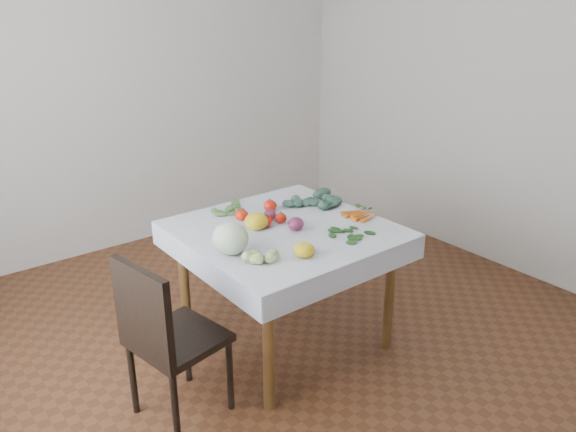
% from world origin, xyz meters
% --- Properties ---
extents(ground, '(4.00, 4.00, 0.00)m').
position_xyz_m(ground, '(0.00, 0.00, 0.00)').
color(ground, brown).
extents(back_wall, '(4.00, 0.04, 2.70)m').
position_xyz_m(back_wall, '(0.00, 2.00, 1.35)').
color(back_wall, beige).
rests_on(back_wall, ground).
extents(table, '(1.00, 1.00, 0.75)m').
position_xyz_m(table, '(0.00, 0.00, 0.65)').
color(table, brown).
rests_on(table, ground).
extents(tablecloth, '(1.12, 1.12, 0.01)m').
position_xyz_m(tablecloth, '(0.00, 0.00, 0.75)').
color(tablecloth, white).
rests_on(tablecloth, table).
extents(chair, '(0.47, 0.47, 0.89)m').
position_xyz_m(chair, '(-0.88, -0.20, 0.51)').
color(chair, black).
rests_on(chair, ground).
extents(cabbage, '(0.23, 0.23, 0.17)m').
position_xyz_m(cabbage, '(-0.43, -0.10, 0.84)').
color(cabbage, beige).
rests_on(cabbage, tablecloth).
extents(tomato_a, '(0.10, 0.10, 0.07)m').
position_xyz_m(tomato_a, '(-0.13, 0.25, 0.79)').
color(tomato_a, red).
rests_on(tomato_a, tablecloth).
extents(tomato_b, '(0.10, 0.10, 0.07)m').
position_xyz_m(tomato_b, '(0.09, 0.27, 0.79)').
color(tomato_b, red).
rests_on(tomato_b, tablecloth).
extents(tomato_c, '(0.09, 0.09, 0.06)m').
position_xyz_m(tomato_c, '(0.03, 0.07, 0.79)').
color(tomato_c, red).
rests_on(tomato_c, tablecloth).
extents(tomato_d, '(0.11, 0.11, 0.07)m').
position_xyz_m(tomato_d, '(-0.08, 0.09, 0.79)').
color(tomato_d, red).
rests_on(tomato_d, tablecloth).
extents(heirloom_back, '(0.15, 0.15, 0.10)m').
position_xyz_m(heirloom_back, '(-0.14, 0.09, 0.80)').
color(heirloom_back, yellow).
rests_on(heirloom_back, tablecloth).
extents(heirloom_front, '(0.14, 0.14, 0.08)m').
position_xyz_m(heirloom_front, '(-0.15, -0.36, 0.79)').
color(heirloom_front, yellow).
rests_on(heirloom_front, tablecloth).
extents(onion_a, '(0.10, 0.10, 0.06)m').
position_xyz_m(onion_a, '(0.00, 0.15, 0.79)').
color(onion_a, '#5D1A39').
rests_on(onion_a, tablecloth).
extents(onion_b, '(0.10, 0.10, 0.08)m').
position_xyz_m(onion_b, '(0.03, -0.07, 0.80)').
color(onion_b, '#5D1A39').
rests_on(onion_b, tablecloth).
extents(tomatillo_cluster, '(0.18, 0.11, 0.05)m').
position_xyz_m(tomatillo_cluster, '(-0.35, -0.27, 0.78)').
color(tomatillo_cluster, '#AECA74').
rests_on(tomatillo_cluster, tablecloth).
extents(carrot_bunch, '(0.19, 0.18, 0.03)m').
position_xyz_m(carrot_bunch, '(0.48, -0.15, 0.77)').
color(carrot_bunch, '#D45F17').
rests_on(carrot_bunch, tablecloth).
extents(kale_bunch, '(0.34, 0.31, 0.05)m').
position_xyz_m(kale_bunch, '(0.38, 0.19, 0.78)').
color(kale_bunch, '#375B48').
rests_on(kale_bunch, tablecloth).
extents(basil_bunch, '(0.28, 0.19, 0.01)m').
position_xyz_m(basil_bunch, '(0.24, -0.30, 0.76)').
color(basil_bunch, '#244F18').
rests_on(basil_bunch, tablecloth).
extents(dill_bunch, '(0.24, 0.18, 0.02)m').
position_xyz_m(dill_bunch, '(-0.10, 0.43, 0.77)').
color(dill_bunch, '#4E7435').
rests_on(dill_bunch, tablecloth).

